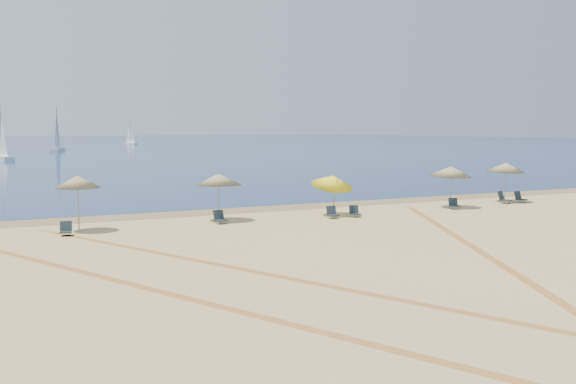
{
  "coord_description": "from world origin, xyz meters",
  "views": [
    {
      "loc": [
        -14.79,
        -9.47,
        4.48
      ],
      "look_at": [
        0.0,
        20.0,
        1.3
      ],
      "focal_mm": 40.97,
      "sensor_mm": 36.0,
      "label": 1
    }
  ],
  "objects_px": {
    "chair_7": "(520,197)",
    "chair_3": "(332,213)",
    "umbrella_3": "(332,181)",
    "sailboat_3": "(130,137)",
    "umbrella_1": "(78,182)",
    "umbrella_5": "(506,167)",
    "umbrella_4": "(451,171)",
    "sailboat_1": "(1,142)",
    "chair_2": "(220,218)",
    "chair_4": "(354,212)",
    "chair_6": "(503,198)",
    "umbrella_2": "(219,179)",
    "sailboat_0": "(57,138)",
    "chair_5": "(454,204)",
    "chair_1": "(66,229)"
  },
  "relations": [
    {
      "from": "chair_7",
      "to": "chair_3",
      "type": "bearing_deg",
      "value": 176.35
    },
    {
      "from": "chair_3",
      "to": "umbrella_3",
      "type": "bearing_deg",
      "value": 68.21
    },
    {
      "from": "sailboat_3",
      "to": "umbrella_1",
      "type": "bearing_deg",
      "value": -131.72
    },
    {
      "from": "umbrella_5",
      "to": "umbrella_3",
      "type": "bearing_deg",
      "value": -176.99
    },
    {
      "from": "umbrella_4",
      "to": "sailboat_1",
      "type": "xyz_separation_m",
      "value": [
        -19.51,
        72.43,
        0.52
      ]
    },
    {
      "from": "umbrella_3",
      "to": "chair_2",
      "type": "height_order",
      "value": "umbrella_3"
    },
    {
      "from": "chair_4",
      "to": "chair_6",
      "type": "bearing_deg",
      "value": 22.43
    },
    {
      "from": "umbrella_2",
      "to": "umbrella_4",
      "type": "distance_m",
      "value": 13.73
    },
    {
      "from": "sailboat_3",
      "to": "sailboat_0",
      "type": "bearing_deg",
      "value": -146.13
    },
    {
      "from": "chair_4",
      "to": "sailboat_0",
      "type": "xyz_separation_m",
      "value": [
        -0.1,
        110.47,
        2.39
      ]
    },
    {
      "from": "umbrella_2",
      "to": "umbrella_1",
      "type": "bearing_deg",
      "value": -176.9
    },
    {
      "from": "umbrella_5",
      "to": "sailboat_3",
      "type": "xyz_separation_m",
      "value": [
        13.67,
        156.41,
        -0.04
      ]
    },
    {
      "from": "umbrella_5",
      "to": "chair_2",
      "type": "height_order",
      "value": "umbrella_5"
    },
    {
      "from": "chair_3",
      "to": "chair_6",
      "type": "xyz_separation_m",
      "value": [
        12.54,
        1.02,
        0.06
      ]
    },
    {
      "from": "chair_6",
      "to": "chair_4",
      "type": "bearing_deg",
      "value": 164.3
    },
    {
      "from": "chair_7",
      "to": "sailboat_0",
      "type": "bearing_deg",
      "value": 88.69
    },
    {
      "from": "chair_5",
      "to": "sailboat_3",
      "type": "distance_m",
      "value": 158.95
    },
    {
      "from": "umbrella_2",
      "to": "chair_3",
      "type": "bearing_deg",
      "value": -17.55
    },
    {
      "from": "umbrella_4",
      "to": "sailboat_3",
      "type": "height_order",
      "value": "sailboat_3"
    },
    {
      "from": "umbrella_4",
      "to": "chair_1",
      "type": "relative_size",
      "value": 3.7
    },
    {
      "from": "chair_1",
      "to": "chair_4",
      "type": "relative_size",
      "value": 0.96
    },
    {
      "from": "umbrella_5",
      "to": "chair_4",
      "type": "relative_size",
      "value": 3.61
    },
    {
      "from": "umbrella_4",
      "to": "chair_6",
      "type": "height_order",
      "value": "umbrella_4"
    },
    {
      "from": "umbrella_3",
      "to": "chair_1",
      "type": "height_order",
      "value": "umbrella_3"
    },
    {
      "from": "umbrella_1",
      "to": "chair_7",
      "type": "xyz_separation_m",
      "value": [
        26.0,
        -0.3,
        -1.89
      ]
    },
    {
      "from": "umbrella_3",
      "to": "chair_1",
      "type": "relative_size",
      "value": 3.62
    },
    {
      "from": "umbrella_1",
      "to": "chair_4",
      "type": "relative_size",
      "value": 3.68
    },
    {
      "from": "sailboat_3",
      "to": "umbrella_2",
      "type": "bearing_deg",
      "value": -129.42
    },
    {
      "from": "sailboat_3",
      "to": "sailboat_1",
      "type": "bearing_deg",
      "value": -141.96
    },
    {
      "from": "umbrella_3",
      "to": "umbrella_2",
      "type": "bearing_deg",
      "value": 172.57
    },
    {
      "from": "chair_2",
      "to": "sailboat_1",
      "type": "height_order",
      "value": "sailboat_1"
    },
    {
      "from": "chair_5",
      "to": "umbrella_5",
      "type": "bearing_deg",
      "value": 34.1
    },
    {
      "from": "umbrella_5",
      "to": "sailboat_3",
      "type": "bearing_deg",
      "value": 85.0
    },
    {
      "from": "chair_4",
      "to": "sailboat_3",
      "type": "relative_size",
      "value": 0.1
    },
    {
      "from": "chair_1",
      "to": "sailboat_0",
      "type": "height_order",
      "value": "sailboat_0"
    },
    {
      "from": "chair_6",
      "to": "chair_7",
      "type": "xyz_separation_m",
      "value": [
        1.38,
        0.04,
        -0.03
      ]
    },
    {
      "from": "umbrella_3",
      "to": "sailboat_0",
      "type": "xyz_separation_m",
      "value": [
        0.59,
        109.42,
        0.84
      ]
    },
    {
      "from": "chair_3",
      "to": "umbrella_4",
      "type": "bearing_deg",
      "value": 14.79
    },
    {
      "from": "umbrella_2",
      "to": "sailboat_3",
      "type": "xyz_separation_m",
      "value": [
        32.31,
        156.29,
        0.07
      ]
    },
    {
      "from": "umbrella_1",
      "to": "chair_4",
      "type": "distance_m",
      "value": 13.55
    },
    {
      "from": "sailboat_1",
      "to": "sailboat_0",
      "type": "bearing_deg",
      "value": 54.34
    },
    {
      "from": "umbrella_1",
      "to": "chair_6",
      "type": "bearing_deg",
      "value": -0.77
    },
    {
      "from": "chair_5",
      "to": "sailboat_0",
      "type": "xyz_separation_m",
      "value": [
        -6.86,
        110.15,
        2.38
      ]
    },
    {
      "from": "sailboat_0",
      "to": "chair_2",
      "type": "bearing_deg",
      "value": -71.0
    },
    {
      "from": "umbrella_4",
      "to": "umbrella_3",
      "type": "bearing_deg",
      "value": 179.24
    },
    {
      "from": "chair_7",
      "to": "sailboat_1",
      "type": "distance_m",
      "value": 76.49
    },
    {
      "from": "chair_5",
      "to": "sailboat_0",
      "type": "height_order",
      "value": "sailboat_0"
    },
    {
      "from": "umbrella_1",
      "to": "sailboat_0",
      "type": "relative_size",
      "value": 0.29
    },
    {
      "from": "umbrella_4",
      "to": "sailboat_0",
      "type": "relative_size",
      "value": 0.28
    },
    {
      "from": "umbrella_1",
      "to": "umbrella_2",
      "type": "distance_m",
      "value": 6.68
    }
  ]
}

